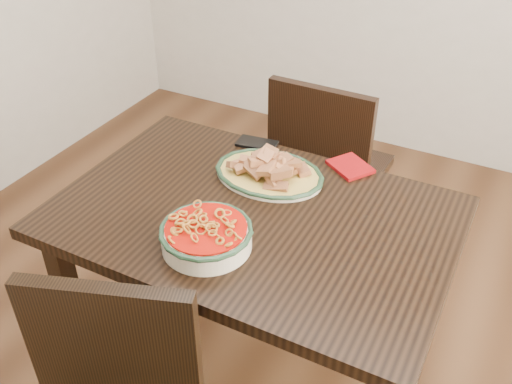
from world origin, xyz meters
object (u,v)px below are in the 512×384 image
at_px(chair_far, 326,165).
at_px(dining_table, 253,238).
at_px(fish_plate, 269,165).
at_px(smartphone, 257,143).
at_px(noodle_bowl, 206,234).

bearing_deg(chair_far, dining_table, 93.94).
height_order(fish_plate, smartphone, fish_plate).
distance_m(chair_far, noodle_bowl, 0.96).
height_order(chair_far, smartphone, chair_far).
bearing_deg(noodle_bowl, chair_far, 89.81).
height_order(dining_table, noodle_bowl, noodle_bowl).
bearing_deg(smartphone, fish_plate, -58.69).
bearing_deg(noodle_bowl, dining_table, 78.56).
distance_m(dining_table, fish_plate, 0.24).
bearing_deg(smartphone, chair_far, 63.08).
height_order(noodle_bowl, smartphone, noodle_bowl).
bearing_deg(dining_table, chair_far, 92.89).
xyz_separation_m(fish_plate, smartphone, (-0.13, 0.16, -0.04)).
relative_size(chair_far, fish_plate, 2.50).
height_order(fish_plate, noodle_bowl, fish_plate).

